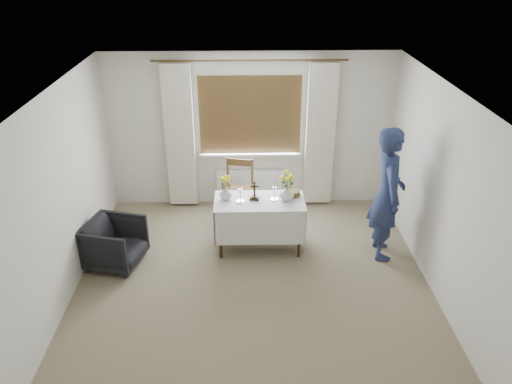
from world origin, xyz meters
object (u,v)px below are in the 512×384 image
wooden_cross (255,191)px  flower_vase_right (287,193)px  armchair (115,243)px  altar_table (259,224)px  person (387,194)px  wooden_chair (237,193)px  flower_vase_left (226,193)px

wooden_cross → flower_vase_right: 0.44m
armchair → wooden_cross: wooden_cross is taller
wooden_cross → altar_table: bearing=-15.6°
armchair → wooden_cross: size_ratio=2.58×
armchair → person: 3.70m
wooden_chair → armchair: (-1.64, -1.14, -0.17)m
wooden_chair → wooden_cross: 0.89m
armchair → person: bearing=-72.8°
person → flower_vase_left: bearing=87.4°
wooden_chair → armchair: 2.00m
wooden_cross → flower_vase_left: bearing=-173.1°
person → wooden_cross: size_ratio=6.76×
wooden_chair → flower_vase_right: bearing=-36.2°
person → wooden_cross: 1.78m
flower_vase_right → wooden_chair: bearing=131.5°
flower_vase_left → flower_vase_right: bearing=-3.2°
wooden_chair → person: size_ratio=0.53×
wooden_cross → armchair: bearing=-158.2°
wooden_cross → wooden_chair: bearing=118.5°
flower_vase_left → wooden_cross: bearing=-3.4°
person → flower_vase_left: 2.17m
person → armchair: bearing=96.2°
armchair → flower_vase_right: flower_vase_right is taller
flower_vase_left → wooden_chair: bearing=78.5°
altar_table → wooden_cross: size_ratio=4.50×
person → wooden_chair: bearing=68.0°
altar_table → wooden_cross: wooden_cross is taller
wooden_chair → flower_vase_left: wooden_chair is taller
wooden_chair → person: bearing=-13.1°
armchair → flower_vase_left: (1.49, 0.41, 0.53)m
altar_table → flower_vase_right: bearing=1.4°
armchair → wooden_cross: (1.88, 0.38, 0.58)m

